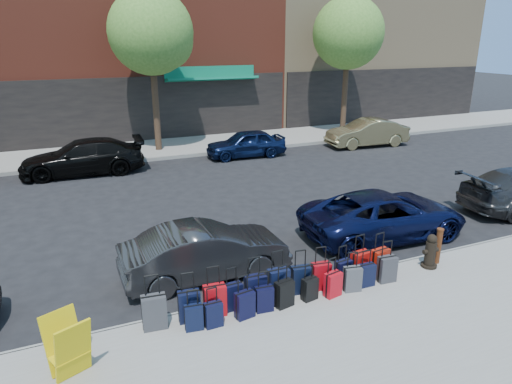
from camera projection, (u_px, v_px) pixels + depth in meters
name	position (u px, v px, depth m)	size (l,w,h in m)	color
ground	(209.00, 223.00, 13.68)	(120.00, 120.00, 0.00)	black
sidewalk_near	(323.00, 350.00, 8.00)	(60.00, 4.00, 0.15)	gray
sidewalk_far	(147.00, 150.00, 22.35)	(60.00, 4.00, 0.15)	gray
curb_near	(273.00, 294.00, 9.76)	(60.00, 0.08, 0.15)	gray
curb_far	(155.00, 159.00, 20.59)	(60.00, 0.08, 0.15)	gray
tree_center	(154.00, 35.00, 20.44)	(3.80, 3.80, 7.27)	black
tree_right	(350.00, 35.00, 24.38)	(3.80, 3.80, 7.27)	black
suitcase_front_0	(154.00, 312.00, 8.39)	(0.47, 0.29, 1.07)	#333438
suitcase_front_1	(189.00, 306.00, 8.61)	(0.43, 0.27, 0.99)	black
suitcase_front_2	(215.00, 300.00, 8.78)	(0.44, 0.27, 1.02)	#AC0B12
suitcase_front_3	(233.00, 296.00, 9.00)	(0.38, 0.23, 0.89)	black
suitcase_front_4	(255.00, 290.00, 9.14)	(0.43, 0.25, 1.02)	black
suitcase_front_5	(278.00, 283.00, 9.38)	(0.43, 0.24, 1.04)	black
suitcase_front_6	(301.00, 279.00, 9.59)	(0.42, 0.27, 0.96)	black
suitcase_front_7	(321.00, 276.00, 9.73)	(0.43, 0.28, 0.96)	maroon
suitcase_front_8	(343.00, 272.00, 9.94)	(0.39, 0.24, 0.88)	black
suitcase_front_9	(360.00, 265.00, 10.13)	(0.46, 0.29, 1.04)	#9F0D0A
suitcase_front_10	(380.00, 262.00, 10.27)	(0.45, 0.29, 1.02)	#A61A0A
suitcase_back_1	(194.00, 317.00, 8.38)	(0.35, 0.23, 0.79)	black
suitcase_back_2	(213.00, 314.00, 8.47)	(0.34, 0.20, 0.79)	black
suitcase_back_3	(245.00, 305.00, 8.73)	(0.39, 0.27, 0.87)	black
suitcase_back_4	(264.00, 299.00, 8.95)	(0.37, 0.24, 0.84)	black
suitcase_back_5	(284.00, 294.00, 9.09)	(0.41, 0.28, 0.89)	black
suitcase_back_6	(310.00, 289.00, 9.34)	(0.35, 0.24, 0.78)	black
suitcase_back_7	(333.00, 284.00, 9.46)	(0.39, 0.27, 0.85)	#B30B16
suitcase_back_8	(352.00, 279.00, 9.67)	(0.40, 0.28, 0.88)	#414146
suitcase_back_9	(367.00, 275.00, 9.87)	(0.34, 0.20, 0.82)	black
suitcase_back_10	(387.00, 269.00, 10.03)	(0.41, 0.26, 0.95)	#323136
fire_hydrant	(430.00, 252.00, 10.64)	(0.41, 0.37, 0.82)	black
bollard	(438.00, 245.00, 10.81)	(0.16, 0.16, 0.88)	#38190C
display_rack	(68.00, 346.00, 7.19)	(0.77, 0.80, 1.02)	gold
car_near_1	(206.00, 252.00, 10.43)	(1.34, 3.84, 1.26)	#323235
car_near_2	(384.00, 215.00, 12.57)	(2.14, 4.65, 1.29)	#0C1238
car_far_1	(83.00, 157.00, 18.42)	(1.96, 4.82, 1.40)	black
car_far_2	(246.00, 144.00, 21.12)	(1.48, 3.68, 1.25)	#0D193D
car_far_3	(367.00, 133.00, 23.22)	(1.46, 4.19, 1.38)	#928659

